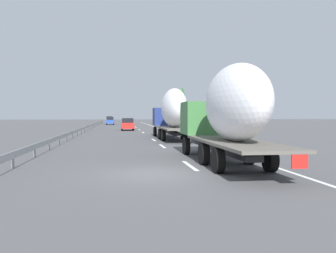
{
  "coord_description": "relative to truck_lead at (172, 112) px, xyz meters",
  "views": [
    {
      "loc": [
        -14.19,
        1.45,
        2.34
      ],
      "look_at": [
        15.81,
        -2.7,
        1.36
      ],
      "focal_mm": 38.44,
      "sensor_mm": 36.0,
      "label": 1
    }
  ],
  "objects": [
    {
      "name": "road_sign",
      "position": [
        20.39,
        -3.1,
        -0.51
      ],
      "size": [
        0.1,
        0.9,
        3.05
      ],
      "color": "gray",
      "rests_on": "ground_plane"
    },
    {
      "name": "tree_0",
      "position": [
        35.99,
        -7.49,
        2.25
      ],
      "size": [
        3.32,
        3.32,
        7.79
      ],
      "color": "#472D19",
      "rests_on": "ground_plane"
    },
    {
      "name": "lane_stripe_1",
      "position": [
        -7.17,
        1.8,
        -2.62
      ],
      "size": [
        3.2,
        0.2,
        0.01
      ],
      "primitive_type": "cube",
      "color": "white",
      "rests_on": "ground_plane"
    },
    {
      "name": "tree_2",
      "position": [
        54.64,
        -7.75,
        1.7
      ],
      "size": [
        3.13,
        3.13,
        6.94
      ],
      "color": "#472D19",
      "rests_on": "ground_plane"
    },
    {
      "name": "edge_line_right",
      "position": [
        25.42,
        -1.9,
        -2.62
      ],
      "size": [
        110.0,
        0.2,
        0.01
      ],
      "primitive_type": "cube",
      "color": "white",
      "rests_on": "ground_plane"
    },
    {
      "name": "lane_stripe_3",
      "position": [
        14.02,
        1.8,
        -2.62
      ],
      "size": [
        3.2,
        0.2,
        0.01
      ],
      "primitive_type": "cube",
      "color": "white",
      "rests_on": "ground_plane"
    },
    {
      "name": "guardrail_median",
      "position": [
        23.42,
        9.6,
        -2.05
      ],
      "size": [
        94.0,
        0.1,
        0.76
      ],
      "color": "#9EA0A5",
      "rests_on": "ground_plane"
    },
    {
      "name": "lane_stripe_2",
      "position": [
        -0.37,
        1.8,
        -2.62
      ],
      "size": [
        3.2,
        0.2,
        0.01
      ],
      "primitive_type": "cube",
      "color": "white",
      "rests_on": "ground_plane"
    },
    {
      "name": "truck_lead",
      "position": [
        0.0,
        0.0,
        0.0
      ],
      "size": [
        13.74,
        2.55,
        4.76
      ],
      "color": "navy",
      "rests_on": "ground_plane"
    },
    {
      "name": "lane_stripe_6",
      "position": [
        33.24,
        1.8,
        -2.62
      ],
      "size": [
        3.2,
        0.2,
        0.01
      ],
      "primitive_type": "cube",
      "color": "white",
      "rests_on": "ground_plane"
    },
    {
      "name": "car_red_compact",
      "position": [
        20.38,
        3.7,
        -1.69
      ],
      "size": [
        4.05,
        1.9,
        1.85
      ],
      "color": "red",
      "rests_on": "ground_plane"
    },
    {
      "name": "lane_stripe_0",
      "position": [
        -17.58,
        1.8,
        -2.62
      ],
      "size": [
        3.2,
        0.2,
        0.01
      ],
      "primitive_type": "cube",
      "color": "white",
      "rests_on": "ground_plane"
    },
    {
      "name": "truck_trailing",
      "position": [
        -17.53,
        -0.0,
        -0.09
      ],
      "size": [
        12.39,
        2.55,
        4.54
      ],
      "color": "#387038",
      "rests_on": "ground_plane"
    },
    {
      "name": "lane_stripe_4",
      "position": [
        22.53,
        1.8,
        -2.62
      ],
      "size": [
        3.2,
        0.2,
        0.01
      ],
      "primitive_type": "cube",
      "color": "white",
      "rests_on": "ground_plane"
    },
    {
      "name": "ground_plane",
      "position": [
        20.42,
        3.6,
        -2.63
      ],
      "size": [
        260.0,
        260.0,
        0.0
      ],
      "primitive_type": "plane",
      "color": "#4C4C4F"
    },
    {
      "name": "tree_1",
      "position": [
        59.97,
        -7.92,
        1.21
      ],
      "size": [
        3.71,
        3.71,
        6.4
      ],
      "color": "#472D19",
      "rests_on": "ground_plane"
    },
    {
      "name": "car_blue_sedan",
      "position": [
        52.61,
        7.01,
        -1.69
      ],
      "size": [
        4.47,
        1.87,
        1.85
      ],
      "color": "#28479E",
      "rests_on": "ground_plane"
    },
    {
      "name": "lane_stripe_5",
      "position": [
        35.73,
        1.8,
        -2.62
      ],
      "size": [
        3.2,
        0.2,
        0.01
      ],
      "primitive_type": "cube",
      "color": "white",
      "rests_on": "ground_plane"
    },
    {
      "name": "car_yellow_coupe",
      "position": [
        65.43,
        7.45,
        -1.66
      ],
      "size": [
        4.58,
        1.79,
        1.95
      ],
      "color": "gold",
      "rests_on": "ground_plane"
    }
  ]
}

